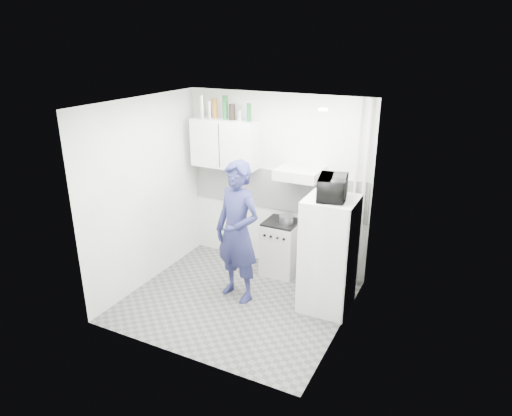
% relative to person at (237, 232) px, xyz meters
% --- Properties ---
extents(floor, '(2.80, 2.80, 0.00)m').
position_rel_person_xyz_m(floor, '(0.04, -0.13, -0.94)').
color(floor, '#5A5A5A').
rests_on(floor, ground).
extents(ceiling, '(2.80, 2.80, 0.00)m').
position_rel_person_xyz_m(ceiling, '(0.04, -0.13, 1.66)').
color(ceiling, white).
rests_on(ceiling, wall_back).
extents(wall_back, '(2.80, 0.00, 2.80)m').
position_rel_person_xyz_m(wall_back, '(0.04, 1.12, 0.36)').
color(wall_back, silver).
rests_on(wall_back, floor).
extents(wall_left, '(0.00, 2.60, 2.60)m').
position_rel_person_xyz_m(wall_left, '(-1.36, -0.13, 0.36)').
color(wall_left, silver).
rests_on(wall_left, floor).
extents(wall_right, '(0.00, 2.60, 2.60)m').
position_rel_person_xyz_m(wall_right, '(1.44, -0.13, 0.36)').
color(wall_right, silver).
rests_on(wall_right, floor).
extents(person, '(0.78, 0.60, 1.89)m').
position_rel_person_xyz_m(person, '(0.00, 0.00, 0.00)').
color(person, '#21234E').
rests_on(person, floor).
extents(stove, '(0.49, 0.49, 0.79)m').
position_rel_person_xyz_m(stove, '(0.24, 0.87, -0.55)').
color(stove, beige).
rests_on(stove, floor).
extents(fridge, '(0.63, 0.63, 1.50)m').
position_rel_person_xyz_m(fridge, '(1.14, 0.29, -0.20)').
color(fridge, white).
rests_on(fridge, floor).
extents(stove_top, '(0.47, 0.47, 0.03)m').
position_rel_person_xyz_m(stove_top, '(0.24, 0.87, -0.14)').
color(stove_top, black).
rests_on(stove_top, stove).
extents(saucepan, '(0.20, 0.20, 0.11)m').
position_rel_person_xyz_m(saucepan, '(0.33, 0.84, -0.07)').
color(saucepan, silver).
rests_on(saucepan, stove_top).
extents(microwave, '(0.55, 0.43, 0.27)m').
position_rel_person_xyz_m(microwave, '(1.14, 0.29, 0.69)').
color(microwave, black).
rests_on(microwave, fridge).
extents(bottle_a, '(0.07, 0.07, 0.32)m').
position_rel_person_xyz_m(bottle_a, '(-1.09, 0.95, 1.42)').
color(bottle_a, silver).
rests_on(bottle_a, upper_cabinet).
extents(bottle_b, '(0.06, 0.06, 0.25)m').
position_rel_person_xyz_m(bottle_b, '(-0.96, 0.95, 1.38)').
color(bottle_b, silver).
rests_on(bottle_b, upper_cabinet).
extents(bottle_c, '(0.07, 0.07, 0.29)m').
position_rel_person_xyz_m(bottle_c, '(-0.87, 0.95, 1.40)').
color(bottle_c, brown).
rests_on(bottle_c, upper_cabinet).
extents(bottle_d, '(0.08, 0.08, 0.34)m').
position_rel_person_xyz_m(bottle_d, '(-0.70, 0.95, 1.42)').
color(bottle_d, '#144C1E').
rests_on(bottle_d, upper_cabinet).
extents(canister_a, '(0.09, 0.09, 0.22)m').
position_rel_person_xyz_m(canister_a, '(-0.59, 0.95, 1.37)').
color(canister_a, black).
rests_on(canister_a, upper_cabinet).
extents(canister_b, '(0.08, 0.08, 0.15)m').
position_rel_person_xyz_m(canister_b, '(-0.46, 0.95, 1.33)').
color(canister_b, silver).
rests_on(canister_b, upper_cabinet).
extents(bottle_e, '(0.06, 0.06, 0.25)m').
position_rel_person_xyz_m(bottle_e, '(-0.32, 0.95, 1.38)').
color(bottle_e, '#144C1E').
rests_on(bottle_e, upper_cabinet).
extents(upper_cabinet, '(1.00, 0.35, 0.70)m').
position_rel_person_xyz_m(upper_cabinet, '(-0.71, 0.95, 0.91)').
color(upper_cabinet, white).
rests_on(upper_cabinet, wall_back).
extents(range_hood, '(0.60, 0.50, 0.14)m').
position_rel_person_xyz_m(range_hood, '(0.49, 0.87, 0.63)').
color(range_hood, beige).
rests_on(range_hood, wall_back).
extents(backsplash, '(2.74, 0.03, 0.60)m').
position_rel_person_xyz_m(backsplash, '(0.04, 1.11, 0.26)').
color(backsplash, white).
rests_on(backsplash, wall_back).
extents(pipe_a, '(0.05, 0.05, 2.60)m').
position_rel_person_xyz_m(pipe_a, '(1.34, 1.04, 0.36)').
color(pipe_a, beige).
rests_on(pipe_a, floor).
extents(pipe_b, '(0.04, 0.04, 2.60)m').
position_rel_person_xyz_m(pipe_b, '(1.22, 1.04, 0.36)').
color(pipe_b, beige).
rests_on(pipe_b, floor).
extents(ceiling_spot_fixture, '(0.10, 0.10, 0.02)m').
position_rel_person_xyz_m(ceiling_spot_fixture, '(1.04, 0.07, 1.63)').
color(ceiling_spot_fixture, white).
rests_on(ceiling_spot_fixture, ceiling).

